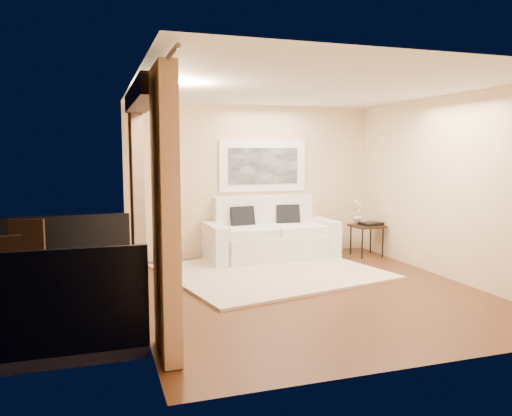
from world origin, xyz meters
TOP-DOWN VIEW (x-y plane):
  - floor at (0.00, 0.00)m, footprint 5.00×5.00m
  - room_shell at (-2.13, 0.00)m, footprint 5.00×6.40m
  - balcony at (-3.31, 0.00)m, footprint 1.81×2.60m
  - curtains at (-2.11, 0.00)m, footprint 0.16×4.80m
  - artwork at (0.19, 2.46)m, footprint 1.62×0.07m
  - rug at (-0.15, 1.10)m, footprint 3.55×3.25m
  - sofa at (0.18, 2.10)m, footprint 2.28×1.03m
  - side_table at (1.93, 1.78)m, footprint 0.54×0.54m
  - tray at (2.00, 1.75)m, footprint 0.43×0.35m
  - orchid at (1.82, 1.92)m, footprint 0.31×0.31m
  - balcony_chair_far at (-3.52, 0.90)m, footprint 0.55×0.56m
  - balcony_chair_near at (-3.63, -0.68)m, footprint 0.54×0.55m
  - glass_a at (-3.57, -0.51)m, footprint 0.06×0.06m
  - glass_b at (-3.53, -0.45)m, footprint 0.06×0.06m

SIDE VIEW (x-z plane):
  - floor at x=0.00m, z-range 0.00..0.00m
  - rug at x=-0.15m, z-range 0.00..0.04m
  - balcony at x=-3.31m, z-range -0.41..0.76m
  - sofa at x=0.18m, z-range -0.16..0.92m
  - side_table at x=1.93m, z-range 0.22..0.79m
  - tray at x=2.00m, z-range 0.56..0.61m
  - balcony_chair_far at x=-3.52m, z-range 0.08..1.11m
  - balcony_chair_near at x=-3.63m, z-range 0.09..1.12m
  - glass_a at x=-3.57m, z-range 0.75..0.87m
  - glass_b at x=-3.53m, z-range 0.75..0.87m
  - orchid at x=1.82m, z-range 0.56..1.06m
  - curtains at x=-2.11m, z-range 0.02..2.66m
  - artwork at x=0.19m, z-range 1.16..2.08m
  - room_shell at x=-2.13m, z-range 0.02..5.02m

